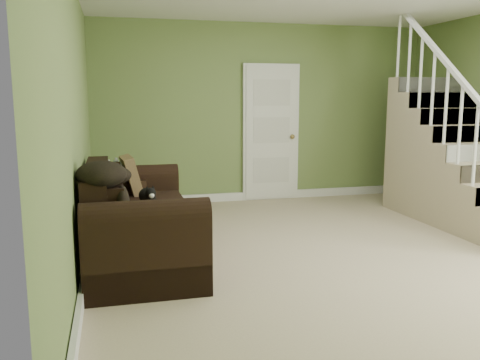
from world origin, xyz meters
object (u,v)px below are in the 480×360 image
side_table (118,206)px  banana (154,216)px  sofa (135,223)px  cat (147,196)px

side_table → banana: bearing=-78.0°
side_table → banana: size_ratio=4.77×
sofa → banana: sofa is taller
sofa → cat: size_ratio=5.30×
cat → side_table: bearing=101.9°
sofa → side_table: sofa is taller
banana → sofa: bearing=73.6°
cat → banana: size_ratio=2.39×
sofa → banana: size_ratio=12.65×
cat → sofa: bearing=-134.2°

